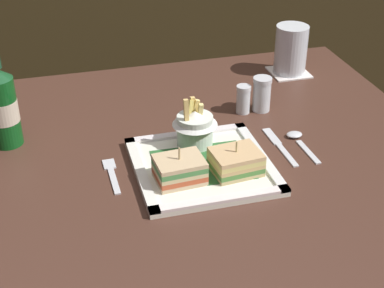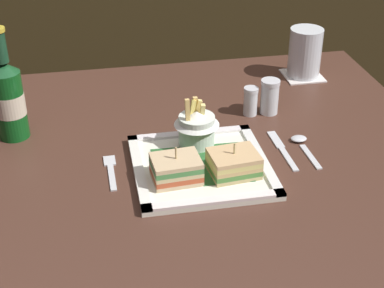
{
  "view_description": "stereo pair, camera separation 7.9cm",
  "coord_description": "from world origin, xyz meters",
  "px_view_note": "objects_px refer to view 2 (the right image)",
  "views": [
    {
      "loc": [
        -0.25,
        -1.01,
        1.38
      ],
      "look_at": [
        0.01,
        -0.03,
        0.78
      ],
      "focal_mm": 54.69,
      "sensor_mm": 36.0,
      "label": 1
    },
    {
      "loc": [
        -0.18,
        -1.03,
        1.38
      ],
      "look_at": [
        0.01,
        -0.03,
        0.78
      ],
      "focal_mm": 54.69,
      "sensor_mm": 36.0,
      "label": 2
    }
  ],
  "objects_px": {
    "sandwich_half_right": "(234,164)",
    "square_plate": "(201,167)",
    "water_glass": "(305,56)",
    "knife": "(282,148)",
    "sandwich_half_left": "(176,169)",
    "beer_bottle": "(8,98)",
    "dining_table": "(184,203)",
    "spoon": "(302,144)",
    "fork": "(111,170)",
    "salt_shaker": "(250,103)",
    "fries_cup": "(197,125)",
    "pepper_shaker": "(269,99)"
  },
  "relations": [
    {
      "from": "square_plate",
      "to": "sandwich_half_right",
      "type": "height_order",
      "value": "sandwich_half_right"
    },
    {
      "from": "fork",
      "to": "pepper_shaker",
      "type": "distance_m",
      "value": 0.43
    },
    {
      "from": "fries_cup",
      "to": "spoon",
      "type": "relative_size",
      "value": 0.89
    },
    {
      "from": "fries_cup",
      "to": "knife",
      "type": "relative_size",
      "value": 0.7
    },
    {
      "from": "fries_cup",
      "to": "water_glass",
      "type": "bearing_deg",
      "value": 41.6
    },
    {
      "from": "sandwich_half_left",
      "to": "beer_bottle",
      "type": "distance_m",
      "value": 0.41
    },
    {
      "from": "fries_cup",
      "to": "water_glass",
      "type": "distance_m",
      "value": 0.47
    },
    {
      "from": "sandwich_half_left",
      "to": "fries_cup",
      "type": "xyz_separation_m",
      "value": [
        0.06,
        0.12,
        0.02
      ]
    },
    {
      "from": "water_glass",
      "to": "pepper_shaker",
      "type": "height_order",
      "value": "water_glass"
    },
    {
      "from": "sandwich_half_left",
      "to": "beer_bottle",
      "type": "bearing_deg",
      "value": 142.12
    },
    {
      "from": "sandwich_half_left",
      "to": "pepper_shaker",
      "type": "relative_size",
      "value": 1.15
    },
    {
      "from": "sandwich_half_left",
      "to": "fork",
      "type": "bearing_deg",
      "value": 150.22
    },
    {
      "from": "knife",
      "to": "pepper_shaker",
      "type": "bearing_deg",
      "value": 82.41
    },
    {
      "from": "knife",
      "to": "salt_shaker",
      "type": "height_order",
      "value": "salt_shaker"
    },
    {
      "from": "spoon",
      "to": "water_glass",
      "type": "bearing_deg",
      "value": 69.83
    },
    {
      "from": "sandwich_half_right",
      "to": "pepper_shaker",
      "type": "distance_m",
      "value": 0.29
    },
    {
      "from": "knife",
      "to": "salt_shaker",
      "type": "xyz_separation_m",
      "value": [
        -0.02,
        0.17,
        0.03
      ]
    },
    {
      "from": "spoon",
      "to": "salt_shaker",
      "type": "height_order",
      "value": "salt_shaker"
    },
    {
      "from": "water_glass",
      "to": "knife",
      "type": "bearing_deg",
      "value": -116.48
    },
    {
      "from": "sandwich_half_right",
      "to": "fries_cup",
      "type": "xyz_separation_m",
      "value": [
        -0.05,
        0.12,
        0.02
      ]
    },
    {
      "from": "dining_table",
      "to": "spoon",
      "type": "relative_size",
      "value": 8.85
    },
    {
      "from": "beer_bottle",
      "to": "pepper_shaker",
      "type": "bearing_deg",
      "value": 0.19
    },
    {
      "from": "sandwich_half_right",
      "to": "fork",
      "type": "distance_m",
      "value": 0.25
    },
    {
      "from": "beer_bottle",
      "to": "water_glass",
      "type": "bearing_deg",
      "value": 14.1
    },
    {
      "from": "spoon",
      "to": "fries_cup",
      "type": "bearing_deg",
      "value": 172.11
    },
    {
      "from": "fries_cup",
      "to": "fork",
      "type": "xyz_separation_m",
      "value": [
        -0.18,
        -0.05,
        -0.06
      ]
    },
    {
      "from": "sandwich_half_right",
      "to": "dining_table",
      "type": "bearing_deg",
      "value": 125.69
    },
    {
      "from": "fries_cup",
      "to": "beer_bottle",
      "type": "height_order",
      "value": "beer_bottle"
    },
    {
      "from": "dining_table",
      "to": "knife",
      "type": "height_order",
      "value": "knife"
    },
    {
      "from": "pepper_shaker",
      "to": "dining_table",
      "type": "bearing_deg",
      "value": -148.61
    },
    {
      "from": "pepper_shaker",
      "to": "knife",
      "type": "bearing_deg",
      "value": -97.59
    },
    {
      "from": "dining_table",
      "to": "sandwich_half_left",
      "type": "distance_m",
      "value": 0.2
    },
    {
      "from": "spoon",
      "to": "pepper_shaker",
      "type": "bearing_deg",
      "value": 99.02
    },
    {
      "from": "pepper_shaker",
      "to": "square_plate",
      "type": "bearing_deg",
      "value": -134.56
    },
    {
      "from": "sandwich_half_left",
      "to": "knife",
      "type": "height_order",
      "value": "sandwich_half_left"
    },
    {
      "from": "sandwich_half_right",
      "to": "fries_cup",
      "type": "relative_size",
      "value": 0.88
    },
    {
      "from": "square_plate",
      "to": "water_glass",
      "type": "distance_m",
      "value": 0.53
    },
    {
      "from": "dining_table",
      "to": "square_plate",
      "type": "height_order",
      "value": "square_plate"
    },
    {
      "from": "dining_table",
      "to": "spoon",
      "type": "xyz_separation_m",
      "value": [
        0.25,
        -0.02,
        0.14
      ]
    },
    {
      "from": "sandwich_half_left",
      "to": "spoon",
      "type": "distance_m",
      "value": 0.3
    },
    {
      "from": "sandwich_half_left",
      "to": "pepper_shaker",
      "type": "xyz_separation_m",
      "value": [
        0.26,
        0.25,
        0.0
      ]
    },
    {
      "from": "sandwich_half_right",
      "to": "square_plate",
      "type": "bearing_deg",
      "value": 144.16
    },
    {
      "from": "water_glass",
      "to": "fork",
      "type": "height_order",
      "value": "water_glass"
    },
    {
      "from": "sandwich_half_left",
      "to": "pepper_shaker",
      "type": "distance_m",
      "value": 0.36
    },
    {
      "from": "water_glass",
      "to": "knife",
      "type": "height_order",
      "value": "water_glass"
    },
    {
      "from": "fork",
      "to": "salt_shaker",
      "type": "distance_m",
      "value": 0.38
    },
    {
      "from": "beer_bottle",
      "to": "spoon",
      "type": "xyz_separation_m",
      "value": [
        0.61,
        -0.16,
        -0.09
      ]
    },
    {
      "from": "fries_cup",
      "to": "beer_bottle",
      "type": "relative_size",
      "value": 0.46
    },
    {
      "from": "square_plate",
      "to": "spoon",
      "type": "relative_size",
      "value": 2.11
    },
    {
      "from": "sandwich_half_left",
      "to": "salt_shaker",
      "type": "distance_m",
      "value": 0.33
    }
  ]
}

